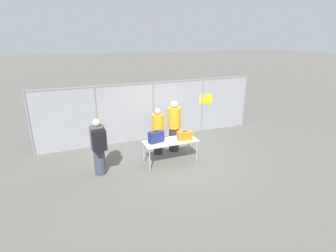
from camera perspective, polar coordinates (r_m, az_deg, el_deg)
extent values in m
plane|color=#605E56|center=(8.98, 1.44, -7.09)|extent=(120.00, 120.00, 0.00)
cylinder|color=gray|center=(9.92, -27.92, 0.32)|extent=(0.07, 0.07, 2.29)
cylinder|color=gray|center=(9.92, -15.28, 1.90)|extent=(0.07, 0.07, 2.29)
cylinder|color=gray|center=(10.40, -3.20, 3.33)|extent=(0.07, 0.07, 2.29)
cylinder|color=gray|center=(11.29, 7.42, 4.45)|extent=(0.07, 0.07, 2.29)
cylinder|color=gray|center=(12.51, 16.25, 5.28)|extent=(0.07, 0.07, 2.29)
cube|color=gray|center=(10.40, -3.20, 3.33)|extent=(8.81, 0.01, 2.29)
cube|color=gray|center=(10.16, -3.32, 9.40)|extent=(8.81, 0.04, 0.04)
cube|color=yellow|center=(11.29, 8.17, 5.86)|extent=(0.60, 0.01, 0.40)
cube|color=silver|center=(8.43, 0.53, -3.30)|extent=(1.74, 0.71, 0.02)
cylinder|color=#99999E|center=(8.07, -4.00, -7.36)|extent=(0.04, 0.04, 0.74)
cylinder|color=#99999E|center=(8.67, 6.25, -5.52)|extent=(0.04, 0.04, 0.74)
cylinder|color=#99999E|center=(8.58, -5.27, -5.74)|extent=(0.04, 0.04, 0.74)
cylinder|color=#99999E|center=(9.14, 4.49, -4.12)|extent=(0.04, 0.04, 0.74)
cube|color=navy|center=(8.25, -2.61, -2.40)|extent=(0.51, 0.29, 0.36)
cube|color=black|center=(8.18, -2.63, -1.15)|extent=(0.16, 0.05, 0.02)
cube|color=orange|center=(8.50, 3.63, -2.07)|extent=(0.50, 0.30, 0.28)
cube|color=black|center=(8.44, 3.65, -1.12)|extent=(0.16, 0.04, 0.02)
cylinder|color=#383D4C|center=(8.14, -14.64, -7.41)|extent=(0.33, 0.33, 0.82)
cylinder|color=#4C4C51|center=(7.84, -15.09, -2.44)|extent=(0.43, 0.43, 0.69)
sphere|color=beige|center=(7.69, -15.38, 0.72)|extent=(0.22, 0.22, 0.22)
cube|color=black|center=(7.52, -14.75, -3.06)|extent=(0.39, 0.24, 0.58)
cylinder|color=#2D2D33|center=(9.21, -2.20, -3.72)|extent=(0.31, 0.31, 0.79)
cylinder|color=orange|center=(8.96, -2.26, 0.53)|extent=(0.41, 0.41, 0.65)
sphere|color=tan|center=(8.83, -2.30, 3.20)|extent=(0.21, 0.21, 0.21)
cylinder|color=#2D2D33|center=(9.44, 1.29, -2.84)|extent=(0.35, 0.35, 0.87)
cylinder|color=orange|center=(9.17, 1.33, 1.81)|extent=(0.45, 0.45, 0.73)
sphere|color=beige|center=(9.04, 1.35, 4.73)|extent=(0.24, 0.24, 0.24)
cube|color=#4C6B47|center=(12.69, 1.88, 3.11)|extent=(3.38, 1.32, 0.60)
sphere|color=black|center=(11.87, 0.72, 1.23)|extent=(0.66, 0.66, 0.66)
sphere|color=black|center=(13.16, -1.78, 3.00)|extent=(0.66, 0.66, 0.66)
cylinder|color=#59595B|center=(12.04, -8.07, 0.80)|extent=(1.18, 0.06, 0.06)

